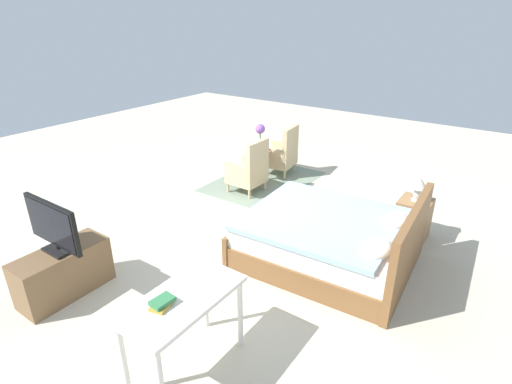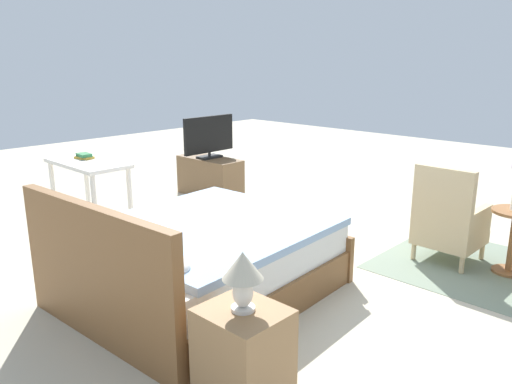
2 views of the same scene
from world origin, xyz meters
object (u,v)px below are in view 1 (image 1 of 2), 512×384
armchair_by_window_left (282,155)px  vanity_desk (183,308)px  side_table (260,162)px  tv_flatscreen (53,226)px  bed (330,240)px  flower_vase (260,134)px  book_stack (162,302)px  armchair_by_window_right (249,171)px  table_lamp (419,185)px  tv_stand (64,272)px  nightstand (413,219)px

armchair_by_window_left → vanity_desk: bearing=21.9°
side_table → vanity_desk: vanity_desk is taller
tv_flatscreen → vanity_desk: tv_flatscreen is taller
armchair_by_window_left → tv_flatscreen: tv_flatscreen is taller
bed → flower_vase: 2.81m
armchair_by_window_left → book_stack: 4.88m
armchair_by_window_right → vanity_desk: (3.34, 1.76, 0.26)m
armchair_by_window_right → side_table: 0.54m
bed → vanity_desk: (2.19, -0.28, 0.34)m
armchair_by_window_left → side_table: bearing=-14.9°
tv_flatscreen → book_stack: tv_flatscreen is taller
side_table → table_lamp: (0.50, 2.85, 0.41)m
table_lamp → tv_stand: table_lamp is taller
flower_vase → nightstand: (0.50, 2.85, -0.59)m
flower_vase → nightstand: 2.95m
armchair_by_window_right → flower_vase: 0.73m
bed → flower_vase: bearing=-127.3°
nightstand → tv_stand: nightstand is taller
bed → table_lamp: bearing=150.5°
tv_flatscreen → vanity_desk: size_ratio=0.81×
armchair_by_window_left → table_lamp: armchair_by_window_left is taller
nightstand → tv_flatscreen: bearing=-39.0°
armchair_by_window_left → book_stack: (4.55, 1.72, 0.40)m
tv_flatscreen → tv_stand: bearing=-179.7°
armchair_by_window_left → flower_vase: 0.73m
flower_vase → vanity_desk: bearing=26.3°
table_lamp → vanity_desk: size_ratio=0.32×
nightstand → tv_stand: (3.38, -2.74, -0.01)m
flower_vase → table_lamp: 2.89m
bed → vanity_desk: size_ratio=1.98×
armchair_by_window_right → nightstand: (-0.02, 2.71, -0.10)m
armchair_by_window_right → nightstand: size_ratio=1.65×
side_table → tv_flatscreen: bearing=1.6°
bed → book_stack: bed is taller
tv_stand → vanity_desk: (-0.02, 1.80, 0.37)m
side_table → armchair_by_window_left: bearing=165.1°
book_stack → side_table: bearing=-155.2°
nightstand → tv_flatscreen: 4.39m
table_lamp → tv_stand: bearing=-39.0°
flower_vase → tv_flatscreen: 3.88m
side_table → tv_stand: bearing=1.6°
flower_vase → tv_flatscreen: (3.88, 0.11, -0.04)m
side_table → table_lamp: 2.92m
armchair_by_window_left → nightstand: size_ratio=1.65×
nightstand → vanity_desk: bearing=-15.7°
side_table → flower_vase: size_ratio=1.22×
nightstand → table_lamp: 0.49m
flower_vase → nightstand: size_ratio=0.85×
armchair_by_window_left → flower_vase: (0.53, -0.14, 0.49)m
side_table → book_stack: book_stack is taller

